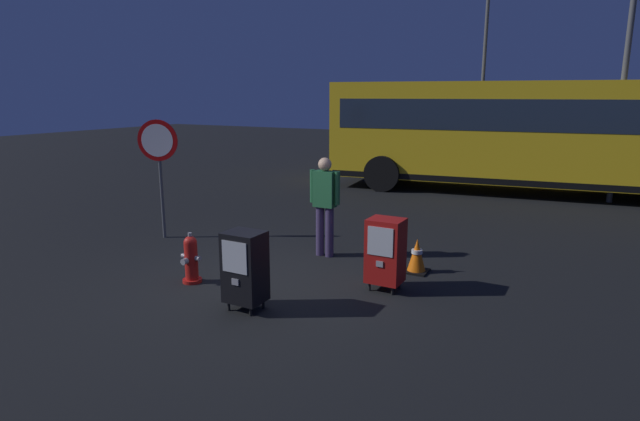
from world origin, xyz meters
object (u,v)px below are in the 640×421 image
(newspaper_box_primary, at_px, (385,251))
(stop_sign, at_px, (159,154))
(traffic_cone, at_px, (417,256))
(street_light_near_right, at_px, (633,3))
(pedestrian, at_px, (325,201))
(newspaper_box_secondary, at_px, (245,267))
(street_light_near_left, at_px, (486,34))
(bus_near, at_px, (527,130))
(bus_far, at_px, (565,123))
(fire_hydrant, at_px, (191,259))

(newspaper_box_primary, relative_size, stop_sign, 0.46)
(traffic_cone, relative_size, street_light_near_right, 0.06)
(newspaper_box_primary, relative_size, pedestrian, 0.61)
(stop_sign, height_order, street_light_near_right, street_light_near_right)
(newspaper_box_secondary, bearing_deg, street_light_near_left, 92.19)
(newspaper_box_primary, xyz_separation_m, traffic_cone, (0.16, 0.93, -0.31))
(newspaper_box_secondary, height_order, street_light_near_right, street_light_near_right)
(stop_sign, relative_size, pedestrian, 1.34)
(pedestrian, xyz_separation_m, bus_near, (2.09, 7.77, 0.76))
(bus_near, distance_m, street_light_near_right, 3.75)
(bus_far, xyz_separation_m, street_light_near_left, (-3.19, 2.07, 3.20))
(newspaper_box_secondary, relative_size, street_light_near_right, 0.12)
(stop_sign, relative_size, traffic_cone, 4.21)
(traffic_cone, height_order, street_light_near_right, street_light_near_right)
(street_light_near_right, bearing_deg, fire_hydrant, -119.46)
(newspaper_box_primary, xyz_separation_m, stop_sign, (-4.72, 0.55, 1.03))
(street_light_near_left, height_order, street_light_near_right, street_light_near_left)
(street_light_near_left, distance_m, street_light_near_right, 8.12)
(stop_sign, bearing_deg, street_light_near_left, 79.10)
(newspaper_box_primary, relative_size, street_light_near_right, 0.12)
(traffic_cone, bearing_deg, stop_sign, -175.56)
(fire_hydrant, height_order, bus_near, bus_near)
(traffic_cone, bearing_deg, street_light_near_right, 70.79)
(newspaper_box_secondary, bearing_deg, street_light_near_right, 67.69)
(street_light_near_left, bearing_deg, stop_sign, -100.90)
(stop_sign, height_order, traffic_cone, stop_sign)
(fire_hydrant, relative_size, newspaper_box_secondary, 0.73)
(stop_sign, bearing_deg, newspaper_box_primary, -6.62)
(fire_hydrant, distance_m, newspaper_box_secondary, 1.37)
(bus_near, xyz_separation_m, street_light_near_right, (2.15, -0.36, 3.05))
(pedestrian, xyz_separation_m, street_light_near_right, (4.24, 7.41, 3.81))
(fire_hydrant, height_order, stop_sign, stop_sign)
(fire_hydrant, xyz_separation_m, pedestrian, (1.10, 2.05, 0.60))
(traffic_cone, bearing_deg, street_light_near_left, 98.42)
(fire_hydrant, distance_m, bus_near, 10.41)
(fire_hydrant, bearing_deg, street_light_near_left, 87.68)
(pedestrian, xyz_separation_m, traffic_cone, (1.64, -0.07, -0.69))
(pedestrian, distance_m, bus_far, 12.30)
(stop_sign, distance_m, street_light_near_right, 11.30)
(newspaper_box_secondary, xyz_separation_m, stop_sign, (-3.42, 2.04, 1.03))
(newspaper_box_primary, xyz_separation_m, street_light_near_left, (-1.93, 15.03, 4.34))
(pedestrian, distance_m, bus_near, 8.08)
(newspaper_box_secondary, bearing_deg, fire_hydrant, 161.51)
(fire_hydrant, distance_m, newspaper_box_primary, 2.80)
(pedestrian, bearing_deg, street_light_near_right, 60.21)
(bus_far, relative_size, street_light_near_left, 1.24)
(street_light_near_left, bearing_deg, fire_hydrant, -92.32)
(bus_far, xyz_separation_m, street_light_near_right, (1.50, -4.56, 3.05))
(bus_near, bearing_deg, newspaper_box_secondary, -107.73)
(newspaper_box_primary, bearing_deg, stop_sign, 173.38)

